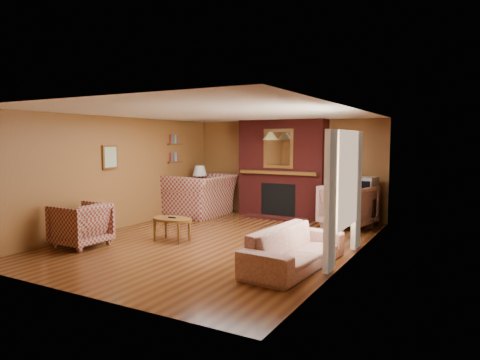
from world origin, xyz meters
The scene contains 20 objects.
floor centered at (0.00, 0.00, 0.00)m, with size 6.50×6.50×0.00m, color #47210F.
ceiling centered at (0.00, 0.00, 2.40)m, with size 6.50×6.50×0.00m, color white.
wall_back centered at (0.00, 3.25, 1.20)m, with size 6.50×6.50×0.00m, color brown.
wall_front centered at (0.00, -3.25, 1.20)m, with size 6.50×6.50×0.00m, color brown.
wall_left centered at (-2.50, 0.00, 1.20)m, with size 6.50×6.50×0.00m, color brown.
wall_right centered at (2.50, 0.00, 1.20)m, with size 6.50×6.50×0.00m, color brown.
fireplace centered at (0.00, 2.98, 1.18)m, with size 2.20×0.82×2.40m.
window_right centered at (2.45, -0.20, 1.13)m, with size 0.10×1.85×2.00m.
bookshelf centered at (-2.44, 1.90, 1.67)m, with size 0.09×0.55×0.71m.
botanical_print centered at (-2.47, -0.30, 1.55)m, with size 0.05×0.40×0.50m.
pendant_light centered at (0.00, 2.30, 2.00)m, with size 0.36×0.36×0.48m.
plaid_loveseat centered at (-1.85, 2.12, 0.52)m, with size 1.59×1.39×1.03m, color maroon.
plaid_armchair centered at (-1.95, -1.54, 0.39)m, with size 0.83×0.86×0.78m, color maroon.
floral_sofa centered at (1.90, -0.90, 0.30)m, with size 2.03×0.79×0.59m, color #B5A58C.
floral_armchair centered at (1.80, 2.48, 0.47)m, with size 1.01×1.04×0.95m, color #B5A58C.
coffee_table centered at (-0.76, -0.43, 0.38)m, with size 0.84×0.52×0.46m.
side_table centered at (-2.10, 2.45, 0.31)m, with size 0.47×0.47×0.63m, color brown.
table_lamp centered at (-2.10, 2.45, 0.97)m, with size 0.37×0.37×0.61m.
tv_stand centered at (2.05, 2.80, 0.31)m, with size 0.57×0.52×0.63m, color black.
crt_tv centered at (2.05, 2.79, 0.86)m, with size 0.57×0.57×0.47m.
Camera 1 is at (4.21, -6.75, 1.89)m, focal length 32.00 mm.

